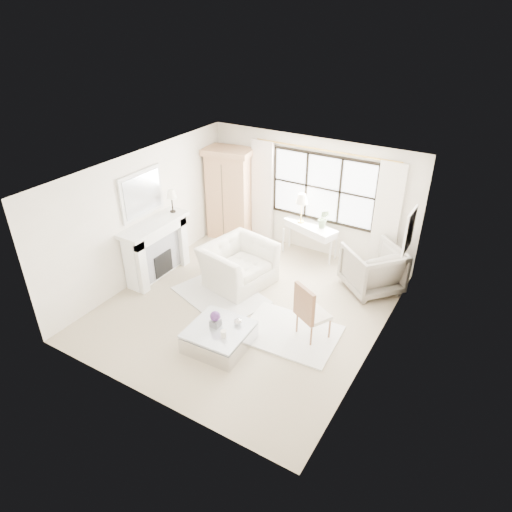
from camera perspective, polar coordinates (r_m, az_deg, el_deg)
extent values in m
plane|color=tan|center=(9.00, -1.15, -6.24)|extent=(5.50, 5.50, 0.00)
plane|color=white|center=(7.73, -1.36, 10.17)|extent=(5.50, 5.50, 0.00)
plane|color=white|center=(10.49, 6.81, 7.47)|extent=(5.00, 0.00, 5.00)
plane|color=beige|center=(6.50, -14.34, -8.65)|extent=(5.00, 0.00, 5.00)
plane|color=white|center=(9.71, -13.90, 4.90)|extent=(0.00, 5.50, 5.50)
plane|color=beige|center=(7.44, 15.34, -3.43)|extent=(0.00, 5.50, 5.50)
cube|color=white|center=(10.27, 8.38, 8.37)|extent=(2.40, 0.02, 1.50)
cylinder|color=#BA8F40|center=(9.94, 8.61, 12.94)|extent=(3.30, 0.04, 0.04)
cube|color=silver|center=(10.95, 0.80, 8.02)|extent=(0.55, 0.10, 2.47)
cube|color=silver|center=(9.92, 16.00, 4.41)|extent=(0.55, 0.10, 2.47)
cube|color=white|center=(9.91, -12.50, 0.68)|extent=(0.34, 1.50, 1.18)
cube|color=silver|center=(9.84, -11.72, 0.13)|extent=(0.03, 1.22, 0.97)
cube|color=black|center=(9.93, -11.56, -0.94)|extent=(0.06, 0.52, 0.50)
cube|color=white|center=(9.60, -12.72, 3.90)|extent=(0.58, 1.66, 0.08)
cube|color=silver|center=(9.50, -14.12, 7.55)|extent=(0.05, 1.15, 0.95)
cube|color=silver|center=(9.48, -13.99, 7.52)|extent=(0.02, 1.00, 0.80)
cube|color=white|center=(8.82, 18.63, 2.99)|extent=(0.04, 0.62, 0.82)
cube|color=beige|center=(8.82, 18.50, 3.02)|extent=(0.01, 0.52, 0.72)
cylinder|color=black|center=(9.98, -10.34, 5.52)|extent=(0.12, 0.12, 0.03)
cylinder|color=black|center=(9.91, -10.43, 6.39)|extent=(0.03, 0.03, 0.30)
cone|color=#FFF0D0|center=(9.82, -10.56, 7.67)|extent=(0.22, 0.22, 0.18)
cube|color=tan|center=(11.18, -3.32, 7.41)|extent=(1.09, 0.76, 2.10)
cube|color=tan|center=(10.80, -3.49, 12.91)|extent=(1.22, 0.88, 0.14)
cube|color=silver|center=(10.44, 6.77, 3.33)|extent=(1.31, 0.77, 0.14)
cube|color=silver|center=(10.40, 6.80, 3.77)|extent=(1.38, 0.83, 0.06)
cylinder|color=#BA9740|center=(10.48, 5.61, 4.31)|extent=(0.14, 0.14, 0.03)
cylinder|color=#BA9740|center=(10.37, 5.67, 5.53)|extent=(0.02, 0.02, 0.46)
cone|color=beige|center=(10.25, 5.76, 7.17)|extent=(0.28, 0.28, 0.22)
imported|color=#5D744D|center=(10.18, 8.43, 4.64)|extent=(0.27, 0.23, 0.44)
cylinder|color=white|center=(9.85, 1.25, -2.64)|extent=(0.26, 0.26, 0.03)
cylinder|color=white|center=(9.73, 1.26, -1.47)|extent=(0.06, 0.06, 0.44)
cylinder|color=white|center=(9.60, 1.28, -0.24)|extent=(0.40, 0.40, 0.03)
cube|color=silver|center=(9.30, -4.44, -4.93)|extent=(2.09, 1.75, 0.03)
cube|color=white|center=(8.34, 4.24, -9.58)|extent=(1.76, 1.36, 0.03)
imported|color=silver|center=(9.48, -2.26, -1.04)|extent=(1.44, 1.58, 0.88)
imported|color=gray|center=(9.55, 14.35, -1.53)|extent=(1.47, 1.47, 0.96)
cube|color=silver|center=(8.07, 7.25, -7.33)|extent=(0.64, 0.63, 0.07)
cube|color=#96643F|center=(7.76, 6.04, -5.99)|extent=(0.45, 0.27, 0.60)
cube|color=silver|center=(8.01, -4.61, -10.20)|extent=(1.04, 1.04, 0.32)
cube|color=#B8BEC4|center=(7.88, -4.66, -9.08)|extent=(1.04, 1.04, 0.04)
cube|color=slate|center=(7.89, -5.07, -8.36)|extent=(0.16, 0.16, 0.12)
sphere|color=#542C6E|center=(7.79, -5.12, -7.50)|extent=(0.18, 0.18, 0.18)
cylinder|color=white|center=(7.65, -4.09, -9.67)|extent=(0.10, 0.10, 0.12)
imported|color=silver|center=(7.89, -2.28, -8.07)|extent=(0.17, 0.17, 0.15)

